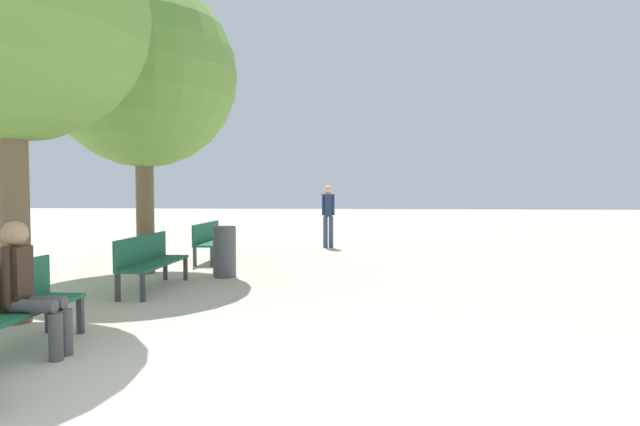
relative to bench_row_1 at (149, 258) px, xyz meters
The scene contains 8 objects.
ground_plane 4.52m from the bench_row_1, 61.92° to the right, with size 80.00×80.00×0.00m, color beige.
bench_row_1 is the anchor object (origin of this frame).
bench_row_2 3.27m from the bench_row_1, 90.00° to the left, with size 0.45×1.81×0.85m.
tree_row_0 3.84m from the bench_row_1, 109.88° to the right, with size 3.13×3.13×5.26m.
tree_row_1 3.63m from the bench_row_1, 115.76° to the left, with size 3.46×3.46×5.46m.
person_seated 3.21m from the bench_row_1, 85.93° to the right, with size 0.60×0.34×1.28m.
pedestrian_near 6.52m from the bench_row_1, 68.04° to the left, with size 0.35×0.26×1.71m.
trash_bin 1.52m from the bench_row_1, 55.66° to the left, with size 0.41×0.41×0.91m.
Camera 1 is at (1.19, -3.59, 1.55)m, focal length 28.00 mm.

